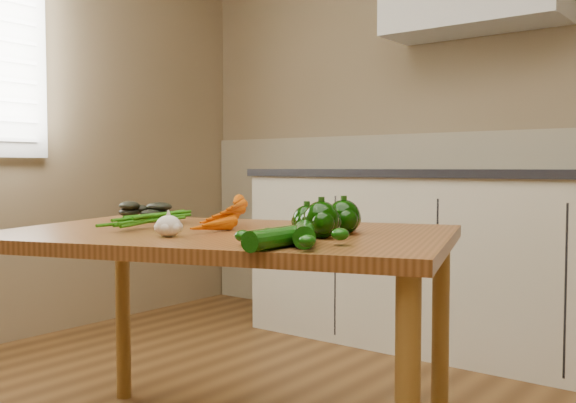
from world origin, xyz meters
The scene contains 14 objects.
room centered at (0.00, 0.17, 1.25)m, with size 4.04×5.04×2.64m.
counter_run centered at (0.21, 2.19, 0.46)m, with size 2.84×0.64×1.14m.
table centered at (-0.18, 0.58, 0.64)m, with size 1.54×1.24×0.72m.
carrot_bunch centered at (-0.27, 0.59, 0.75)m, with size 0.25×0.19×0.07m, color #E86105, non-canonical shape.
leafy_greens centered at (-0.67, 0.68, 0.76)m, with size 0.19×0.17×0.10m, color black, non-canonical shape.
garlic_bulb centered at (-0.18, 0.35, 0.75)m, with size 0.07×0.07×0.06m, color white.
pepper_a centered at (0.09, 0.63, 0.76)m, with size 0.08×0.08×0.08m, color black.
pepper_b centered at (0.16, 0.72, 0.76)m, with size 0.10×0.10×0.10m, color black.
pepper_c centered at (0.17, 0.59, 0.76)m, with size 0.10×0.10×0.10m, color black.
tomato_a centered at (0.02, 0.77, 0.75)m, with size 0.08×0.08×0.08m, color #980209.
tomato_b centered at (-0.01, 0.87, 0.75)m, with size 0.08×0.08×0.07m, color #C45004.
tomato_c centered at (0.12, 0.82, 0.75)m, with size 0.07×0.07×0.07m, color #C45004.
zucchini_a centered at (0.24, 0.43, 0.74)m, with size 0.06×0.06×0.18m, color #0A4006.
zucchini_b centered at (0.22, 0.33, 0.74)m, with size 0.05×0.05×0.19m, color #0A4006.
Camera 1 is at (1.16, -0.84, 0.91)m, focal length 40.00 mm.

